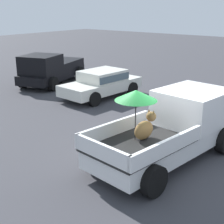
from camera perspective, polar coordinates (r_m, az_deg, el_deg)
name	(u,v)px	position (r m, az deg, el deg)	size (l,w,h in m)	color
ground_plane	(164,160)	(10.07, 8.91, -8.15)	(80.00, 80.00, 0.00)	#38383D
pickup_truck_main	(174,126)	(10.04, 10.66, -2.34)	(5.24, 2.74, 2.26)	black
pickup_truck_red	(51,69)	(19.51, -10.50, 7.27)	(5.12, 3.26, 1.80)	black
parked_sedan_near	(102,82)	(16.46, -1.75, 5.14)	(4.42, 2.22, 1.33)	black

